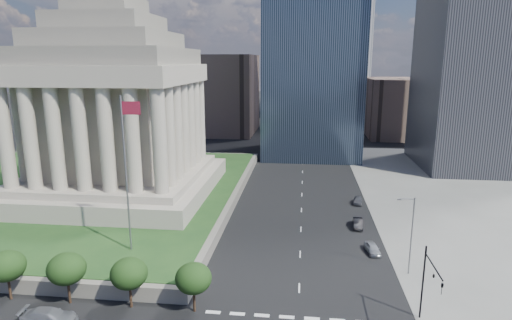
# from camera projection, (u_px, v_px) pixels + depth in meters

# --- Properties ---
(ground) EXTENTS (500.00, 500.00, 0.00)m
(ground) POSITION_uv_depth(u_px,v_px,m) (303.00, 150.00, 127.47)
(ground) COLOR black
(ground) RESTS_ON ground
(plaza_terrace) EXTENTS (66.00, 70.00, 1.80)m
(plaza_terrace) POSITION_uv_depth(u_px,v_px,m) (71.00, 192.00, 83.82)
(plaza_terrace) COLOR #635F55
(plaza_terrace) RESTS_ON ground
(plaza_lawn) EXTENTS (64.00, 68.00, 0.10)m
(plaza_lawn) POSITION_uv_depth(u_px,v_px,m) (71.00, 187.00, 83.61)
(plaza_lawn) COLOR #1D3E19
(plaza_lawn) RESTS_ON plaza_terrace
(war_memorial) EXTENTS (34.00, 34.00, 39.00)m
(war_memorial) POSITION_uv_depth(u_px,v_px,m) (113.00, 87.00, 76.03)
(war_memorial) COLOR #A59B8A
(war_memorial) RESTS_ON plaza_lawn
(flagpole) EXTENTS (2.52, 0.24, 20.00)m
(flagpole) POSITION_uv_depth(u_px,v_px,m) (127.00, 166.00, 53.35)
(flagpole) COLOR slate
(flagpole) RESTS_ON plaza_lawn
(midrise_glass) EXTENTS (26.00, 26.00, 60.00)m
(midrise_glass) POSITION_uv_depth(u_px,v_px,m) (313.00, 45.00, 115.61)
(midrise_glass) COLOR black
(midrise_glass) RESTS_ON ground
(building_filler_ne) EXTENTS (20.00, 30.00, 20.00)m
(building_filler_ne) POSITION_uv_depth(u_px,v_px,m) (395.00, 107.00, 150.72)
(building_filler_ne) COLOR brown
(building_filler_ne) RESTS_ON ground
(building_filler_nw) EXTENTS (24.00, 30.00, 28.00)m
(building_filler_nw) POSITION_uv_depth(u_px,v_px,m) (222.00, 94.00, 156.62)
(building_filler_nw) COLOR brown
(building_filler_nw) RESTS_ON ground
(traffic_signal_ne) EXTENTS (0.30, 5.74, 8.00)m
(traffic_signal_ne) POSITION_uv_depth(u_px,v_px,m) (429.00, 280.00, 41.39)
(traffic_signal_ne) COLOR black
(traffic_signal_ne) RESTS_ON ground
(street_lamp_north) EXTENTS (2.13, 0.22, 10.00)m
(street_lamp_north) POSITION_uv_depth(u_px,v_px,m) (410.00, 231.00, 52.15)
(street_lamp_north) COLOR slate
(street_lamp_north) RESTS_ON ground
(suv_grey) EXTENTS (5.77, 2.59, 1.64)m
(suv_grey) POSITION_uv_depth(u_px,v_px,m) (49.00, 317.00, 43.00)
(suv_grey) COLOR slate
(suv_grey) RESTS_ON ground
(parked_sedan_near) EXTENTS (4.08, 2.08, 1.33)m
(parked_sedan_near) POSITION_uv_depth(u_px,v_px,m) (373.00, 248.00, 59.10)
(parked_sedan_near) COLOR #95989D
(parked_sedan_near) RESTS_ON ground
(parked_sedan_mid) EXTENTS (1.71, 4.26, 1.38)m
(parked_sedan_mid) POSITION_uv_depth(u_px,v_px,m) (358.00, 223.00, 68.09)
(parked_sedan_mid) COLOR black
(parked_sedan_mid) RESTS_ON ground
(parked_sedan_far) EXTENTS (2.22, 4.11, 1.33)m
(parked_sedan_far) POSITION_uv_depth(u_px,v_px,m) (358.00, 200.00, 79.42)
(parked_sedan_far) COLOR #4E4F54
(parked_sedan_far) RESTS_ON ground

